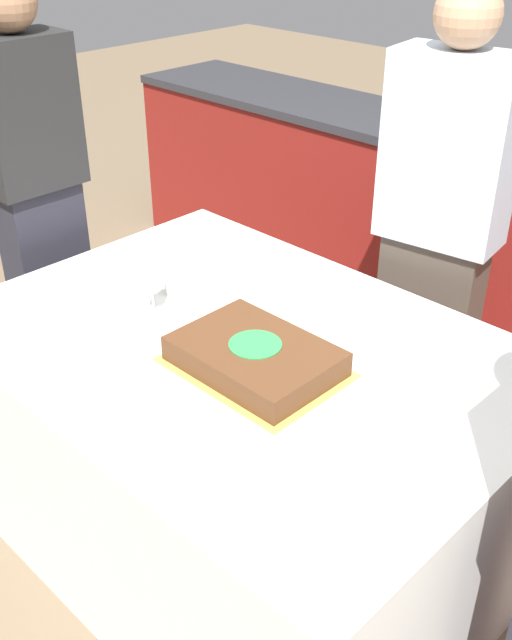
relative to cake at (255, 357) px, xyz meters
name	(u,v)px	position (x,y,z in m)	size (l,w,h in m)	color
ground_plane	(244,530)	(-0.12, 0.06, -0.78)	(14.00, 14.00, 0.00)	#7A664C
back_counter	(511,252)	(-0.12, 1.72, -0.32)	(4.40, 0.58, 0.92)	maroon
dining_table	(243,444)	(-0.12, 0.06, -0.41)	(1.63, 1.17, 0.75)	white
cake	(255,357)	(0.00, 0.00, 0.00)	(0.46, 0.34, 0.08)	gold
plate_stack	(200,278)	(-0.44, 0.20, 0.00)	(0.23, 0.23, 0.08)	white
wine_glass	(151,278)	(-0.43, 0.00, 0.08)	(0.06, 0.06, 0.17)	white
side_plate_near_cake	(317,317)	(-0.05, 0.32, -0.03)	(0.18, 0.18, 0.00)	white
person_cutting_cake	(438,237)	(0.00, 0.87, 0.07)	(0.42, 0.25, 1.65)	#4C4238
person_seated_left	(39,208)	(-1.15, 0.06, 0.08)	(0.20, 0.33, 1.64)	#282833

